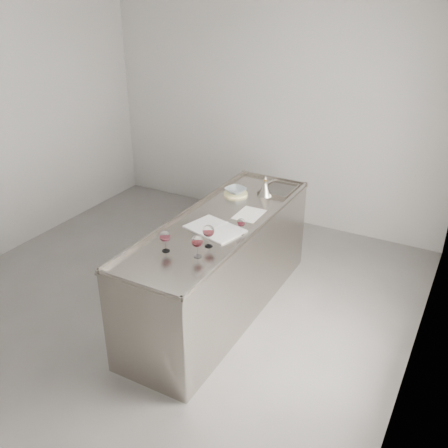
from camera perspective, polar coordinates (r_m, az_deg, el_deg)
The scene contains 11 objects.
room_shell at distance 4.29m, azimuth -8.31°, elevation 5.72°, with size 4.54×5.04×2.84m.
counter at distance 4.67m, azimuth -0.42°, elevation -4.86°, with size 0.77×2.42×0.97m.
wine_glass_left at distance 3.94m, azimuth -6.75°, elevation -1.45°, with size 0.09×0.09×0.18m.
wine_glass_middle at distance 3.98m, azimuth -1.79°, elevation -0.87°, with size 0.10×0.10×0.19m.
wine_glass_right at distance 3.84m, azimuth -3.07°, elevation -2.06°, with size 0.09×0.09×0.18m.
wine_glass_small at distance 4.18m, azimuth 1.96°, elevation 0.10°, with size 0.07×0.07×0.14m.
notebook at distance 4.30m, azimuth -1.06°, elevation -0.57°, with size 0.54×0.44×0.02m.
loose_paper_top at distance 4.58m, azimuth 2.91°, elevation 1.12°, with size 0.22×0.32×0.00m, color white.
trivet at distance 5.01m, azimuth 1.35°, elevation 3.50°, with size 0.24×0.24×0.02m, color beige.
ceramic_bowl at distance 5.00m, azimuth 1.35°, elevation 3.86°, with size 0.20×0.20×0.05m, color gray.
wine_funnel at distance 4.98m, azimuth 4.73°, elevation 3.96°, with size 0.15×0.15×0.21m.
Camera 1 is at (2.46, -3.20, 2.88)m, focal length 40.00 mm.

